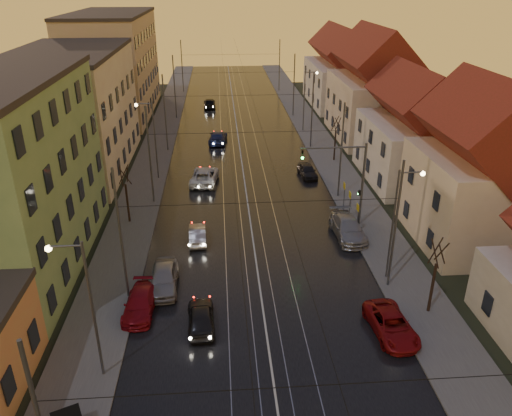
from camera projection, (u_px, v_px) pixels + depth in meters
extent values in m
plane|color=black|center=(275.00, 395.00, 24.87)|extent=(160.00, 160.00, 0.00)
cube|color=black|center=(240.00, 147.00, 61.01)|extent=(16.00, 120.00, 0.04)
cube|color=#4C4C4C|center=(157.00, 148.00, 60.31)|extent=(4.00, 120.00, 0.15)
cube|color=#4C4C4C|center=(320.00, 144.00, 61.66)|extent=(4.00, 120.00, 0.15)
cube|color=gray|center=(222.00, 147.00, 60.85)|extent=(0.06, 120.00, 0.03)
cube|color=gray|center=(233.00, 146.00, 60.94)|extent=(0.06, 120.00, 0.03)
cube|color=gray|center=(246.00, 146.00, 61.05)|extent=(0.06, 120.00, 0.03)
cube|color=gray|center=(257.00, 146.00, 61.14)|extent=(0.06, 120.00, 0.03)
cube|color=#C2AE96|center=(73.00, 113.00, 51.88)|extent=(10.00, 20.00, 12.00)
cube|color=tan|center=(114.00, 66.00, 73.14)|extent=(10.00, 24.00, 14.00)
cube|color=beige|center=(475.00, 199.00, 38.09)|extent=(8.50, 10.00, 7.00)
pyramid|color=#5C2215|center=(489.00, 131.00, 35.81)|extent=(8.67, 10.20, 3.80)
cube|color=beige|center=(413.00, 151.00, 50.05)|extent=(9.00, 12.00, 6.00)
pyramid|color=#5C2215|center=(420.00, 106.00, 48.11)|extent=(9.18, 12.24, 3.20)
cube|color=beige|center=(372.00, 108.00, 63.29)|extent=(9.00, 14.00, 7.50)
pyramid|color=#5C2215|center=(376.00, 61.00, 60.86)|extent=(9.18, 14.28, 4.00)
cube|color=beige|center=(339.00, 84.00, 79.77)|extent=(9.00, 16.00, 6.50)
pyramid|color=#5C2215|center=(342.00, 52.00, 77.66)|extent=(9.18, 16.32, 3.50)
cylinder|color=#595B60|center=(121.00, 237.00, 30.52)|extent=(0.16, 0.16, 9.00)
cylinder|color=#595B60|center=(395.00, 227.00, 31.68)|extent=(0.16, 0.16, 9.00)
cylinder|color=#595B60|center=(150.00, 156.00, 44.08)|extent=(0.16, 0.16, 9.00)
cylinder|color=#595B60|center=(341.00, 152.00, 45.24)|extent=(0.16, 0.16, 9.00)
cylinder|color=#595B60|center=(165.00, 114.00, 57.63)|extent=(0.16, 0.16, 9.00)
cylinder|color=#595B60|center=(312.00, 111.00, 58.79)|extent=(0.16, 0.16, 9.00)
cylinder|color=#595B60|center=(175.00, 88.00, 71.19)|extent=(0.16, 0.16, 9.00)
cylinder|color=#595B60|center=(294.00, 86.00, 72.35)|extent=(0.16, 0.16, 9.00)
cylinder|color=#595B60|center=(182.00, 67.00, 87.45)|extent=(0.16, 0.16, 9.00)
cylinder|color=#595B60|center=(279.00, 66.00, 88.62)|extent=(0.16, 0.16, 9.00)
cylinder|color=#595B60|center=(93.00, 313.00, 24.39)|extent=(0.14, 0.14, 8.00)
cylinder|color=#595B60|center=(64.00, 246.00, 22.73)|extent=(1.60, 0.10, 0.10)
sphere|color=#FFD88C|center=(48.00, 249.00, 22.73)|extent=(0.32, 0.32, 0.32)
cylinder|color=#595B60|center=(392.00, 227.00, 32.81)|extent=(0.14, 0.14, 8.00)
cylinder|color=#595B60|center=(412.00, 172.00, 31.26)|extent=(1.60, 0.10, 0.10)
sphere|color=#FFD88C|center=(423.00, 174.00, 31.35)|extent=(0.32, 0.32, 0.32)
cylinder|color=#595B60|center=(155.00, 141.00, 49.70)|extent=(0.14, 0.14, 8.00)
cylinder|color=#595B60|center=(144.00, 104.00, 48.04)|extent=(1.60, 0.10, 0.10)
sphere|color=#FFD88C|center=(136.00, 105.00, 48.03)|extent=(0.32, 0.32, 0.32)
cylinder|color=#595B60|center=(304.00, 102.00, 65.34)|extent=(0.14, 0.14, 8.00)
cylinder|color=#595B60|center=(311.00, 72.00, 63.79)|extent=(1.60, 0.10, 0.10)
sphere|color=#FFD88C|center=(317.00, 73.00, 63.88)|extent=(0.32, 0.32, 0.32)
cylinder|color=#595B60|center=(362.00, 186.00, 40.22)|extent=(0.20, 0.20, 7.20)
cylinder|color=#595B60|center=(333.00, 148.00, 38.65)|extent=(5.20, 0.14, 0.14)
imported|color=black|center=(302.00, 156.00, 38.74)|extent=(0.15, 0.18, 0.90)
sphere|color=#19FF3F|center=(303.00, 158.00, 38.70)|extent=(0.20, 0.20, 0.20)
cylinder|color=black|center=(128.00, 204.00, 41.52)|extent=(0.18, 0.18, 3.50)
cylinder|color=black|center=(127.00, 175.00, 40.53)|extent=(0.37, 0.92, 1.61)
cylinder|color=black|center=(124.00, 174.00, 40.64)|extent=(0.91, 0.40, 1.61)
cylinder|color=black|center=(121.00, 176.00, 40.34)|extent=(0.37, 0.92, 1.61)
cylinder|color=black|center=(125.00, 176.00, 40.25)|extent=(0.84, 0.54, 1.62)
cylinder|color=black|center=(432.00, 289.00, 30.24)|extent=(0.18, 0.18, 3.50)
cylinder|color=black|center=(442.00, 252.00, 29.26)|extent=(0.37, 0.92, 1.61)
cylinder|color=black|center=(435.00, 250.00, 29.37)|extent=(0.91, 0.40, 1.61)
cylinder|color=black|center=(435.00, 253.00, 29.07)|extent=(0.37, 0.92, 1.61)
cylinder|color=black|center=(442.00, 254.00, 28.98)|extent=(0.84, 0.54, 1.62)
cylinder|color=black|center=(335.00, 146.00, 55.56)|extent=(0.18, 0.18, 3.50)
cylinder|color=black|center=(338.00, 124.00, 54.57)|extent=(0.37, 0.92, 1.61)
cylinder|color=black|center=(335.00, 123.00, 54.69)|extent=(0.91, 0.40, 1.61)
cylinder|color=black|center=(334.00, 124.00, 54.39)|extent=(0.37, 0.92, 1.61)
cylinder|color=black|center=(338.00, 124.00, 54.29)|extent=(0.84, 0.54, 1.62)
imported|color=black|center=(201.00, 317.00, 29.50)|extent=(1.77, 4.01, 1.34)
imported|color=#949398|center=(197.00, 234.00, 39.05)|extent=(1.48, 3.78, 1.23)
imported|color=silver|center=(205.00, 176.00, 50.05)|extent=(3.08, 5.67, 1.51)
imported|color=navy|center=(218.00, 137.00, 62.16)|extent=(2.52, 5.20, 1.46)
imported|color=black|center=(209.00, 103.00, 78.57)|extent=(1.93, 4.57, 1.54)
imported|color=maroon|center=(140.00, 303.00, 30.79)|extent=(1.97, 4.44, 1.27)
imported|color=gray|center=(164.00, 278.00, 33.09)|extent=(1.93, 4.61, 1.56)
imported|color=maroon|center=(391.00, 325.00, 28.90)|extent=(2.49, 4.76, 1.28)
imported|color=#929297|center=(348.00, 228.00, 39.68)|extent=(2.35, 5.41, 1.55)
imported|color=black|center=(307.00, 171.00, 51.66)|extent=(1.90, 3.93, 1.29)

